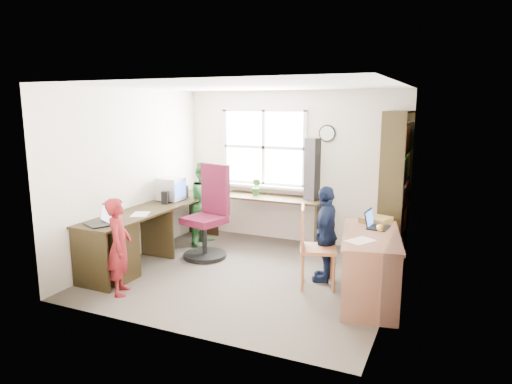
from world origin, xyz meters
TOP-DOWN VIEW (x-y plane):
  - room at (0.01, 0.10)m, footprint 3.64×3.44m
  - l_desk at (-1.31, -0.28)m, footprint 2.38×2.95m
  - right_desk at (1.58, -0.15)m, footprint 0.86×1.43m
  - bookshelf at (1.65, 1.19)m, footprint 0.30×1.02m
  - swivel_chair at (-0.83, 0.44)m, footprint 0.76×0.76m
  - wooden_chair at (0.86, -0.03)m, footprint 0.54×0.54m
  - crt_monitor at (-1.54, 0.54)m, footprint 0.36×0.32m
  - laptop_left at (-1.50, -0.99)m, footprint 0.41×0.39m
  - laptop_right at (1.56, 0.14)m, footprint 0.27×0.32m
  - speaker_a at (-1.48, 0.30)m, footprint 0.12×0.12m
  - speaker_b at (-1.50, 0.86)m, footprint 0.11×0.11m
  - cd_tower at (0.40, 1.44)m, footprint 0.23×0.21m
  - game_box at (1.53, 0.40)m, footprint 0.39×0.39m
  - paper_a at (-1.40, -0.38)m, footprint 0.31×0.36m
  - paper_b at (1.52, -0.46)m, footprint 0.32×0.35m
  - potted_plant at (-0.51, 1.41)m, footprint 0.18×0.16m
  - person_red at (-1.11, -1.15)m, footprint 0.44×0.50m
  - person_green at (-1.18, 0.97)m, footprint 0.54×0.67m
  - person_navy at (0.96, 0.22)m, footprint 0.36×0.73m

SIDE VIEW (x-z plane):
  - l_desk at x=-1.31m, z-range 0.08..0.83m
  - wooden_chair at x=0.86m, z-range 0.04..1.03m
  - right_desk at x=1.58m, z-range 0.17..0.94m
  - person_red at x=-1.11m, z-range 0.00..1.14m
  - swivel_chair at x=-0.83m, z-range -0.09..1.24m
  - person_navy at x=0.96m, z-range 0.00..1.20m
  - person_green at x=-1.18m, z-range 0.00..1.31m
  - paper_a at x=-1.40m, z-range 0.75..0.75m
  - paper_b at x=1.52m, z-range 0.77..0.77m
  - game_box at x=1.53m, z-range 0.77..0.83m
  - laptop_left at x=-1.50m, z-range 0.69..0.92m
  - laptop_right at x=1.56m, z-range 0.71..0.92m
  - speaker_b at x=-1.50m, z-range 0.75..0.93m
  - speaker_a at x=-1.48m, z-range 0.75..0.94m
  - potted_plant at x=-0.51m, z-range 0.75..1.03m
  - crt_monitor at x=-1.54m, z-range 0.75..1.10m
  - bookshelf at x=1.65m, z-range -0.05..2.05m
  - room at x=0.01m, z-range 0.00..2.44m
  - cd_tower at x=0.40m, z-range 0.75..1.69m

